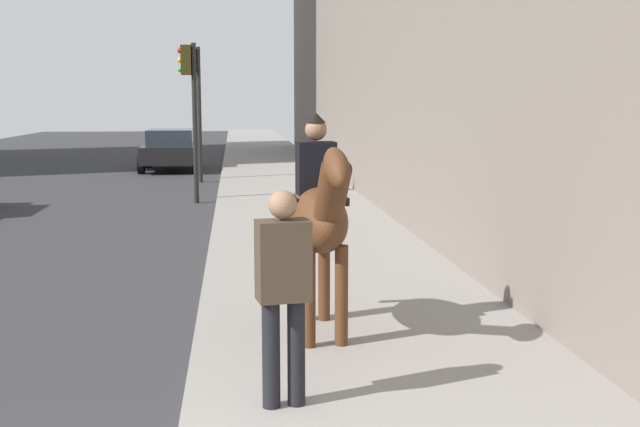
{
  "coord_description": "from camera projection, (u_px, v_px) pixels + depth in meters",
  "views": [
    {
      "loc": [
        -3.51,
        -0.44,
        2.5
      ],
      "look_at": [
        4.0,
        -1.26,
        1.4
      ],
      "focal_mm": 44.22,
      "sensor_mm": 36.0,
      "label": 1
    }
  ],
  "objects": [
    {
      "name": "car_near_lane",
      "position": [
        171.0,
        149.0,
        27.9
      ],
      "size": [
        3.93,
        2.03,
        1.44
      ],
      "rotation": [
        0.0,
        0.0,
        3.14
      ],
      "color": "black",
      "rests_on": "ground"
    },
    {
      "name": "mounted_horse_near",
      "position": [
        318.0,
        215.0,
        7.85
      ],
      "size": [
        2.15,
        0.67,
        2.25
      ],
      "rotation": [
        0.0,
        0.0,
        3.22
      ],
      "color": "#4C2B16",
      "rests_on": "sidewalk_slab"
    },
    {
      "name": "traffic_light_near_curb",
      "position": [
        191.0,
        97.0,
        18.74
      ],
      "size": [
        0.2,
        0.44,
        3.82
      ],
      "color": "black",
      "rests_on": "ground"
    },
    {
      "name": "pedestrian_greeting",
      "position": [
        283.0,
        284.0,
        6.03
      ],
      "size": [
        0.32,
        0.43,
        1.7
      ],
      "rotation": [
        0.0,
        0.0,
        0.15
      ],
      "color": "black",
      "rests_on": "sidewalk_slab"
    },
    {
      "name": "traffic_light_far_curb",
      "position": [
        196.0,
        93.0,
        23.48
      ],
      "size": [
        0.2,
        0.44,
        4.04
      ],
      "color": "black",
      "rests_on": "ground"
    }
  ]
}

